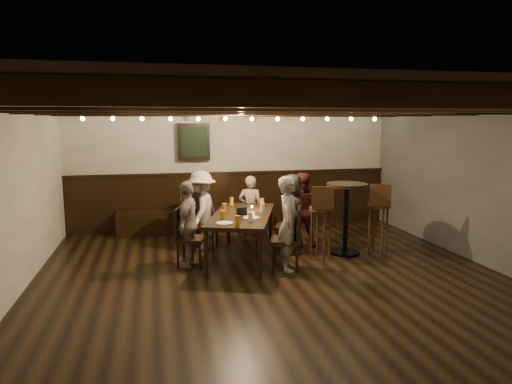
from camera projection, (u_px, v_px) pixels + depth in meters
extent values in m
plane|color=black|center=(279.00, 285.00, 6.04)|extent=(7.00, 7.00, 0.00)
plane|color=black|center=(280.00, 101.00, 5.67)|extent=(7.00, 7.00, 0.00)
plane|color=beige|center=(234.00, 168.00, 9.23)|extent=(6.50, 0.00, 6.50)
plane|color=#4B4B49|center=(498.00, 188.00, 6.55)|extent=(0.00, 7.00, 7.00)
plane|color=beige|center=(3.00, 206.00, 5.16)|extent=(0.00, 7.00, 7.00)
cube|color=black|center=(234.00, 200.00, 9.29)|extent=(6.50, 0.08, 1.10)
cube|color=black|center=(196.00, 220.00, 8.92)|extent=(3.00, 0.45, 0.45)
cube|color=black|center=(194.00, 142.00, 8.88)|extent=(0.62, 0.12, 0.72)
cube|color=black|center=(194.00, 142.00, 8.81)|extent=(0.50, 0.02, 0.58)
cube|color=black|center=(403.00, 96.00, 2.88)|extent=(6.50, 0.10, 0.16)
cube|color=black|center=(334.00, 103.00, 4.00)|extent=(6.50, 0.10, 0.16)
cube|color=black|center=(294.00, 107.00, 5.12)|extent=(6.50, 0.10, 0.16)
cube|color=black|center=(269.00, 109.00, 6.24)|extent=(6.50, 0.10, 0.16)
cube|color=black|center=(251.00, 111.00, 7.36)|extent=(6.50, 0.10, 0.16)
cube|color=black|center=(239.00, 112.00, 8.48)|extent=(6.50, 0.10, 0.16)
sphere|color=#FFE099|center=(83.00, 119.00, 7.89)|extent=(0.07, 0.07, 0.07)
sphere|color=#FFE099|center=(164.00, 119.00, 8.18)|extent=(0.07, 0.07, 0.07)
sphere|color=#FFE099|center=(239.00, 119.00, 8.48)|extent=(0.07, 0.07, 0.07)
sphere|color=#FFE099|center=(309.00, 119.00, 8.77)|extent=(0.07, 0.07, 0.07)
sphere|color=#FFE099|center=(375.00, 119.00, 9.07)|extent=(0.07, 0.07, 0.07)
cube|color=black|center=(242.00, 216.00, 7.10)|extent=(1.44, 2.10, 0.06)
cylinder|color=black|center=(206.00, 254.00, 6.30)|extent=(0.06, 0.06, 0.66)
cylinder|color=black|center=(228.00, 225.00, 8.08)|extent=(0.06, 0.06, 0.66)
cylinder|color=black|center=(260.00, 256.00, 6.22)|extent=(0.06, 0.06, 0.66)
cylinder|color=black|center=(271.00, 226.00, 8.00)|extent=(0.06, 0.06, 0.66)
cube|color=black|center=(205.00, 225.00, 7.66)|extent=(0.53, 0.53, 0.05)
cube|color=black|center=(193.00, 210.00, 7.64)|extent=(0.17, 0.41, 0.45)
cube|color=black|center=(191.00, 239.00, 6.77)|extent=(0.51, 0.51, 0.05)
cube|color=black|center=(179.00, 222.00, 6.76)|extent=(0.17, 0.40, 0.44)
cube|color=black|center=(288.00, 227.00, 7.50)|extent=(0.53, 0.53, 0.05)
cube|color=black|center=(300.00, 212.00, 7.44)|extent=(0.17, 0.40, 0.45)
cube|color=black|center=(285.00, 240.00, 6.62)|extent=(0.53, 0.53, 0.05)
cube|color=black|center=(299.00, 224.00, 6.56)|extent=(0.17, 0.41, 0.46)
imported|color=#2B2A2D|center=(199.00, 208.00, 8.09)|extent=(0.70, 0.56, 1.23)
imported|color=gray|center=(250.00, 209.00, 8.14)|extent=(0.51, 0.41, 1.20)
imported|color=maroon|center=(301.00, 209.00, 7.89)|extent=(0.74, 0.66, 1.28)
imported|color=#A08F87|center=(202.00, 211.00, 7.62)|extent=(0.75, 0.98, 1.34)
imported|color=gray|center=(188.00, 224.00, 6.74)|extent=(0.54, 0.81, 1.28)
imported|color=#232325|center=(291.00, 214.00, 7.46)|extent=(0.60, 0.74, 1.30)
imported|color=gray|center=(289.00, 223.00, 6.57)|extent=(0.48, 0.58, 1.38)
cylinder|color=#BF7219|center=(232.00, 201.00, 7.80)|extent=(0.07, 0.07, 0.14)
cylinder|color=#BF7219|center=(262.00, 202.00, 7.69)|extent=(0.07, 0.07, 0.14)
cylinder|color=#BF7219|center=(224.00, 208.00, 7.21)|extent=(0.07, 0.07, 0.14)
cylinder|color=silver|center=(262.00, 207.00, 7.24)|extent=(0.07, 0.07, 0.14)
cylinder|color=#BF7219|center=(223.00, 215.00, 6.66)|extent=(0.07, 0.07, 0.14)
cylinder|color=silver|center=(250.00, 217.00, 6.52)|extent=(0.07, 0.07, 0.14)
cylinder|color=#BF7219|center=(237.00, 221.00, 6.29)|extent=(0.07, 0.07, 0.14)
cylinder|color=white|center=(224.00, 223.00, 6.42)|extent=(0.24, 0.24, 0.01)
cylinder|color=white|center=(251.00, 218.00, 6.78)|extent=(0.24, 0.24, 0.01)
cube|color=black|center=(242.00, 211.00, 7.03)|extent=(0.15, 0.10, 0.12)
cylinder|color=beige|center=(252.00, 209.00, 7.37)|extent=(0.05, 0.05, 0.05)
cylinder|color=black|center=(345.00, 252.00, 7.47)|extent=(0.48, 0.48, 0.04)
cylinder|color=black|center=(346.00, 220.00, 7.39)|extent=(0.08, 0.08, 1.09)
cylinder|color=black|center=(347.00, 185.00, 7.30)|extent=(0.66, 0.66, 0.05)
cylinder|color=#382211|center=(321.00, 209.00, 7.05)|extent=(0.37, 0.37, 0.05)
cube|color=#382211|center=(323.00, 198.00, 6.85)|extent=(0.32, 0.12, 0.35)
cylinder|color=#382211|center=(379.00, 206.00, 7.31)|extent=(0.37, 0.37, 0.05)
cube|color=#382211|center=(380.00, 195.00, 7.11)|extent=(0.31, 0.16, 0.35)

